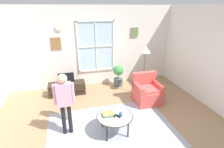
# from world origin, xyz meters

# --- Properties ---
(ground_plane) EXTENTS (6.46, 5.92, 0.02)m
(ground_plane) POSITION_xyz_m (0.00, 0.00, -0.01)
(ground_plane) COLOR #9E7A56
(back_wall) EXTENTS (5.86, 0.17, 2.80)m
(back_wall) POSITION_xyz_m (0.00, 2.71, 1.40)
(back_wall) COLOR silver
(back_wall) RESTS_ON ground_plane
(area_rug) EXTENTS (2.98, 2.02, 0.01)m
(area_rug) POSITION_xyz_m (-0.05, -0.04, 0.00)
(area_rug) COLOR #999EAD
(area_rug) RESTS_ON ground_plane
(tv_stand) EXTENTS (1.18, 0.43, 0.40)m
(tv_stand) POSITION_xyz_m (-1.02, 2.05, 0.20)
(tv_stand) COLOR #2D2319
(tv_stand) RESTS_ON ground_plane
(television) EXTENTS (0.50, 0.08, 0.35)m
(television) POSITION_xyz_m (-1.02, 2.05, 0.59)
(television) COLOR #4C4C4C
(television) RESTS_ON tv_stand
(armchair) EXTENTS (0.76, 0.74, 0.87)m
(armchair) POSITION_xyz_m (1.32, 0.93, 0.33)
(armchair) COLOR #D14C47
(armchair) RESTS_ON ground_plane
(coffee_table) EXTENTS (0.83, 0.83, 0.46)m
(coffee_table) POSITION_xyz_m (-0.01, -0.17, 0.43)
(coffee_table) COLOR #99B2B7
(coffee_table) RESTS_ON ground_plane
(book_stack) EXTENTS (0.25, 0.19, 0.07)m
(book_stack) POSITION_xyz_m (-0.15, -0.12, 0.49)
(book_stack) COLOR #47547D
(book_stack) RESTS_ON coffee_table
(cup) EXTENTS (0.07, 0.07, 0.10)m
(cup) POSITION_xyz_m (0.11, -0.23, 0.50)
(cup) COLOR #334C8C
(cup) RESTS_ON coffee_table
(remote_near_books) EXTENTS (0.10, 0.14, 0.02)m
(remote_near_books) POSITION_xyz_m (0.05, -0.22, 0.46)
(remote_near_books) COLOR black
(remote_near_books) RESTS_ON coffee_table
(remote_near_cup) EXTENTS (0.07, 0.15, 0.02)m
(remote_near_cup) POSITION_xyz_m (-0.02, -0.17, 0.46)
(remote_near_cup) COLOR black
(remote_near_cup) RESTS_ON coffee_table
(person_pink_shirt) EXTENTS (0.44, 0.20, 1.47)m
(person_pink_shirt) POSITION_xyz_m (-1.07, 0.09, 0.92)
(person_pink_shirt) COLOR black
(person_pink_shirt) RESTS_ON ground_plane
(person_blue_shirt) EXTENTS (0.35, 0.16, 1.18)m
(person_blue_shirt) POSITION_xyz_m (-1.06, 0.61, 0.74)
(person_blue_shirt) COLOR #726656
(person_blue_shirt) RESTS_ON ground_plane
(potted_plant_by_window) EXTENTS (0.36, 0.36, 0.78)m
(potted_plant_by_window) POSITION_xyz_m (0.81, 2.24, 0.43)
(potted_plant_by_window) COLOR #4C565B
(potted_plant_by_window) RESTS_ON ground_plane
(floor_lamp) EXTENTS (0.32, 0.32, 1.63)m
(floor_lamp) POSITION_xyz_m (1.44, 1.46, 1.36)
(floor_lamp) COLOR black
(floor_lamp) RESTS_ON ground_plane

